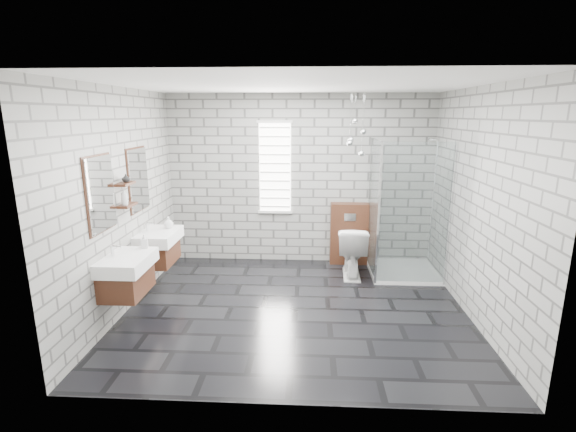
# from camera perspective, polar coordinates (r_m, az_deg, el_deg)

# --- Properties ---
(floor) EXTENTS (4.20, 3.60, 0.02)m
(floor) POSITION_cam_1_polar(r_m,az_deg,el_deg) (5.39, 1.05, -12.59)
(floor) COLOR black
(floor) RESTS_ON ground
(ceiling) EXTENTS (4.20, 3.60, 0.02)m
(ceiling) POSITION_cam_1_polar(r_m,az_deg,el_deg) (4.84, 1.20, 17.64)
(ceiling) COLOR white
(ceiling) RESTS_ON wall_back
(wall_back) EXTENTS (4.20, 0.02, 2.70)m
(wall_back) POSITION_cam_1_polar(r_m,az_deg,el_deg) (6.72, 1.65, 4.92)
(wall_back) COLOR #989792
(wall_back) RESTS_ON floor
(wall_front) EXTENTS (4.20, 0.02, 2.70)m
(wall_front) POSITION_cam_1_polar(r_m,az_deg,el_deg) (3.19, 0.01, -5.11)
(wall_front) COLOR #989792
(wall_front) RESTS_ON floor
(wall_left) EXTENTS (0.02, 3.60, 2.70)m
(wall_left) POSITION_cam_1_polar(r_m,az_deg,el_deg) (5.43, -21.72, 1.82)
(wall_left) COLOR #989792
(wall_left) RESTS_ON floor
(wall_right) EXTENTS (0.02, 3.60, 2.70)m
(wall_right) POSITION_cam_1_polar(r_m,az_deg,el_deg) (5.31, 24.54, 1.29)
(wall_right) COLOR #989792
(wall_right) RESTS_ON floor
(vanity_left) EXTENTS (0.47, 0.70, 1.57)m
(vanity_left) POSITION_cam_1_polar(r_m,az_deg,el_deg) (5.03, -21.56, -6.12)
(vanity_left) COLOR #4B2717
(vanity_left) RESTS_ON wall_left
(vanity_right) EXTENTS (0.47, 0.70, 1.57)m
(vanity_right) POSITION_cam_1_polar(r_m,az_deg,el_deg) (5.91, -17.59, -2.88)
(vanity_right) COLOR #4B2717
(vanity_right) RESTS_ON wall_left
(shelf_lower) EXTENTS (0.14, 0.30, 0.03)m
(shelf_lower) POSITION_cam_1_polar(r_m,az_deg,el_deg) (5.36, -21.14, 1.40)
(shelf_lower) COLOR #4B2717
(shelf_lower) RESTS_ON wall_left
(shelf_upper) EXTENTS (0.14, 0.30, 0.03)m
(shelf_upper) POSITION_cam_1_polar(r_m,az_deg,el_deg) (5.32, -21.38, 4.13)
(shelf_upper) COLOR #4B2717
(shelf_upper) RESTS_ON wall_left
(window) EXTENTS (0.56, 0.05, 1.48)m
(window) POSITION_cam_1_polar(r_m,az_deg,el_deg) (6.68, -1.79, 6.60)
(window) COLOR white
(window) RESTS_ON wall_back
(cistern_panel) EXTENTS (0.60, 0.20, 1.00)m
(cistern_panel) POSITION_cam_1_polar(r_m,az_deg,el_deg) (6.82, 8.32, -2.40)
(cistern_panel) COLOR #4B2717
(cistern_panel) RESTS_ON floor
(flush_plate) EXTENTS (0.18, 0.01, 0.12)m
(flush_plate) POSITION_cam_1_polar(r_m,az_deg,el_deg) (6.65, 8.49, -0.17)
(flush_plate) COLOR silver
(flush_plate) RESTS_ON cistern_panel
(shower_enclosure) EXTENTS (1.00, 1.00, 2.03)m
(shower_enclosure) POSITION_cam_1_polar(r_m,az_deg,el_deg) (6.44, 14.96, -3.69)
(shower_enclosure) COLOR white
(shower_enclosure) RESTS_ON floor
(pendant_cluster) EXTENTS (0.30, 0.26, 0.92)m
(pendant_cluster) POSITION_cam_1_polar(r_m,az_deg,el_deg) (6.23, 9.29, 10.59)
(pendant_cluster) COLOR silver
(pendant_cluster) RESTS_ON ceiling
(toilet) EXTENTS (0.46, 0.77, 0.77)m
(toilet) POSITION_cam_1_polar(r_m,az_deg,el_deg) (6.35, 8.70, -4.71)
(toilet) COLOR white
(toilet) RESTS_ON floor
(soap_bottle_a) EXTENTS (0.10, 0.10, 0.17)m
(soap_bottle_a) POSITION_cam_1_polar(r_m,az_deg,el_deg) (5.18, -19.06, -3.25)
(soap_bottle_a) COLOR #B2B2B2
(soap_bottle_a) RESTS_ON vanity_left
(soap_bottle_b) EXTENTS (0.13, 0.13, 0.16)m
(soap_bottle_b) POSITION_cam_1_polar(r_m,az_deg,el_deg) (5.97, -16.03, -0.86)
(soap_bottle_b) COLOR #B2B2B2
(soap_bottle_b) RESTS_ON vanity_right
(soap_bottle_c) EXTENTS (0.10, 0.10, 0.20)m
(soap_bottle_c) POSITION_cam_1_polar(r_m,az_deg,el_deg) (5.26, -21.50, 2.44)
(soap_bottle_c) COLOR #B2B2B2
(soap_bottle_c) RESTS_ON shelf_lower
(vase) EXTENTS (0.10, 0.10, 0.10)m
(vase) POSITION_cam_1_polar(r_m,az_deg,el_deg) (5.31, -21.30, 4.84)
(vase) COLOR #B2B2B2
(vase) RESTS_ON shelf_upper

